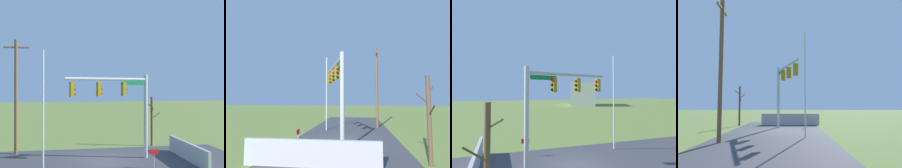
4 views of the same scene
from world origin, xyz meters
The scene contains 9 objects.
ground_plane centered at (0.00, 0.00, 0.00)m, with size 160.00×160.00×0.00m, color olive.
road_surface centered at (-4.00, 0.00, 0.01)m, with size 28.00×8.00×0.01m, color #3D3D42.
sidewalk_corner centered at (4.06, 0.03, 0.00)m, with size 6.00×6.00×0.01m, color #B7B5AD.
retaining_fence centered at (5.77, -1.18, 0.63)m, with size 0.20×6.50×1.26m, color #A8A8AD.
signal_mast centered at (1.23, -0.53, 4.33)m, with size 6.11×2.04×6.10m.
flagpole centered at (-4.18, -2.27, 3.74)m, with size 0.10×0.10×7.49m, color silver.
utility_pole centered at (-6.45, 3.04, 4.59)m, with size 1.90×0.26×8.85m.
bare_tree centered at (4.92, 4.39, 2.21)m, with size 1.27×1.02×4.30m.
open_sign centered at (2.75, -2.85, 0.91)m, with size 0.56×0.04×1.22m.
Camera 4 is at (-20.39, -1.30, 2.28)m, focal length 36.90 mm.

